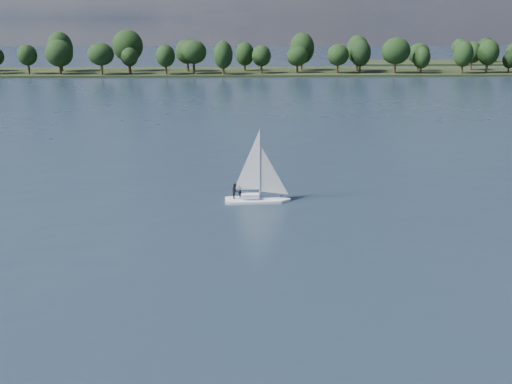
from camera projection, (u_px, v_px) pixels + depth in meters
ground at (279, 117)px, 128.63m from camera, size 700.00×700.00×0.00m
far_shore at (261, 72)px, 235.72m from camera, size 660.00×40.00×1.50m
sailboat at (254, 181)px, 68.55m from camera, size 7.31×2.36×9.50m
treeline at (229, 53)px, 229.78m from camera, size 562.86×73.53×18.82m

